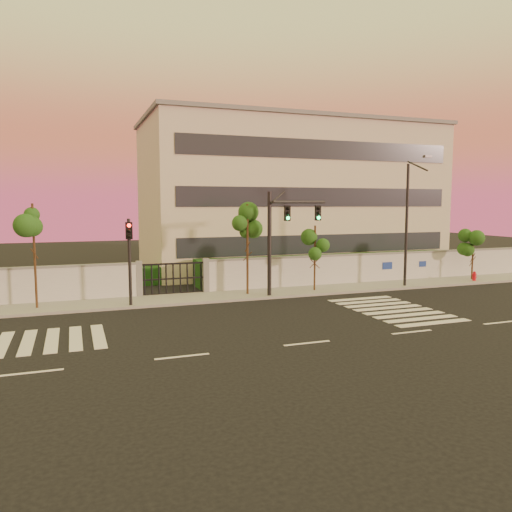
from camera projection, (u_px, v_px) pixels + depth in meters
The scene contains 14 objects.
ground at pixel (307, 343), 19.75m from camera, with size 120.00×120.00×0.00m, color black.
sidewalk at pixel (229, 296), 29.54m from camera, with size 60.00×3.00×0.15m, color gray.
perimeter_wall at pixel (223, 276), 30.87m from camera, with size 60.00×0.36×2.20m.
hedge_row at pixel (227, 273), 33.81m from camera, with size 41.00×4.25×1.80m.
institutional_building at pixel (289, 196), 42.72m from camera, with size 24.40×12.40×12.25m.
road_markings at pixel (239, 325), 22.71m from camera, with size 57.00×7.62×0.02m.
street_tree_c at pixel (34, 232), 25.44m from camera, with size 1.50×1.20×5.53m.
street_tree_d at pixel (248, 229), 29.41m from camera, with size 1.62×1.29×5.49m.
street_tree_e at pixel (315, 243), 30.83m from camera, with size 1.41×1.13×4.17m.
street_tree_f at pixel (473, 245), 35.35m from camera, with size 1.39×1.11×3.50m.
traffic_signal_main at pixel (282, 231), 29.21m from camera, with size 3.90×0.96×6.21m.
traffic_signal_secondary at pixel (129, 252), 26.18m from camera, with size 0.37×0.35×4.74m.
streetlight_east at pixel (408, 218), 32.21m from camera, with size 0.50×2.03×8.44m.
fire_hydrant at pixel (474, 277), 34.87m from camera, with size 0.32×0.30×0.81m.
Camera 1 is at (-8.57, -17.39, 5.51)m, focal length 35.00 mm.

